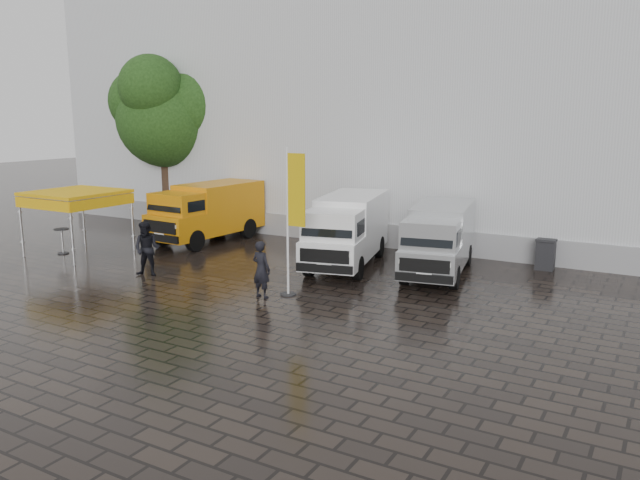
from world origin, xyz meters
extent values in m
plane|color=black|center=(0.00, 0.00, 0.00)|extent=(120.00, 120.00, 0.00)
cube|color=silver|center=(2.00, 16.00, 6.00)|extent=(44.00, 16.00, 12.00)
cube|color=gray|center=(2.00, 7.95, 0.50)|extent=(44.00, 0.15, 1.00)
cylinder|color=silver|center=(-12.55, 2.17, 1.20)|extent=(0.10, 0.10, 2.39)
cylinder|color=silver|center=(-9.57, 2.17, 1.20)|extent=(0.10, 0.10, 2.39)
cylinder|color=silver|center=(-12.55, -0.81, 1.20)|extent=(0.10, 0.10, 2.39)
cylinder|color=silver|center=(-9.57, -0.81, 1.20)|extent=(0.10, 0.10, 2.39)
cube|color=#EAAA0C|center=(-11.06, 0.68, 2.49)|extent=(3.18, 3.18, 0.12)
cube|color=#EAAA0C|center=(-11.06, -0.89, 2.19)|extent=(3.13, 0.04, 0.40)
cylinder|color=black|center=(-0.50, -0.11, 0.02)|extent=(0.50, 0.50, 0.04)
cylinder|color=white|center=(-0.50, -0.11, 2.29)|extent=(0.07, 0.07, 4.59)
cube|color=gold|center=(-0.17, -0.11, 3.30)|extent=(0.60, 0.03, 2.20)
cylinder|color=black|center=(-13.26, 8.20, 2.21)|extent=(0.62, 0.62, 4.43)
sphere|color=#193310|center=(-13.26, 8.20, 5.31)|extent=(4.87, 4.87, 4.87)
sphere|color=#193310|center=(-13.86, 9.10, 7.30)|extent=(2.87, 2.87, 2.87)
cylinder|color=black|center=(-11.62, 0.31, 0.51)|extent=(0.60, 0.60, 1.03)
cube|color=black|center=(5.82, 7.32, 0.56)|extent=(0.70, 0.70, 1.13)
imported|color=black|center=(-1.05, -0.76, 0.89)|extent=(0.70, 0.50, 1.79)
imported|color=black|center=(-6.04, -0.55, 0.96)|extent=(1.12, 1.00, 1.91)
camera|label=1|loc=(9.71, -15.88, 5.51)|focal=35.00mm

